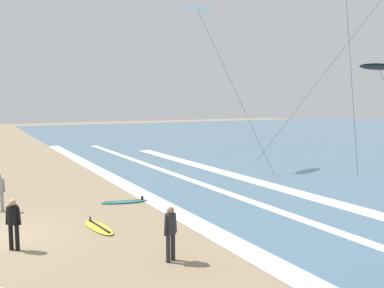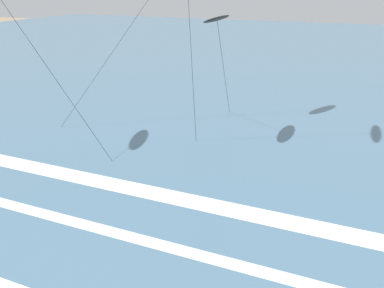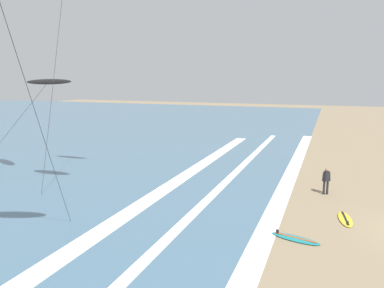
{
  "view_description": "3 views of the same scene",
  "coord_description": "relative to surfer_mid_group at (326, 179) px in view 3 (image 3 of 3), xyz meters",
  "views": [
    {
      "loc": [
        14.19,
        -0.32,
        4.51
      ],
      "look_at": [
        -1.42,
        8.3,
        2.65
      ],
      "focal_mm": 36.77,
      "sensor_mm": 36.0,
      "label": 1
    },
    {
      "loc": [
        6.51,
        0.51,
        8.24
      ],
      "look_at": [
        1.76,
        11.57,
        3.44
      ],
      "focal_mm": 38.05,
      "sensor_mm": 36.0,
      "label": 2
    },
    {
      "loc": [
        -18.1,
        4.38,
        6.8
      ],
      "look_at": [
        0.22,
        11.26,
        3.29
      ],
      "focal_mm": 34.67,
      "sensor_mm": 36.0,
      "label": 3
    }
  ],
  "objects": [
    {
      "name": "wave_foam_outer_break",
      "position": [
        -3.35,
        9.32,
        -0.94
      ],
      "size": [
        43.44,
        1.08,
        0.01
      ],
      "primitive_type": "cube",
      "color": "white",
      "rests_on": "ocean_surface"
    },
    {
      "name": "wave_foam_mid_break",
      "position": [
        -4.94,
        6.22,
        -0.94
      ],
      "size": [
        53.41,
        0.56,
        0.01
      ],
      "primitive_type": "cube",
      "color": "white",
      "rests_on": "ocean_surface"
    },
    {
      "name": "wave_foam_shoreline",
      "position": [
        -5.29,
        2.39,
        -0.94
      ],
      "size": [
        56.07,
        0.98,
        0.01
      ],
      "primitive_type": "cube",
      "color": "white",
      "rests_on": "ocean_surface"
    },
    {
      "name": "surfer_mid_group",
      "position": [
        0.0,
        0.0,
        0.0
      ],
      "size": [
        0.32,
        0.51,
        1.6
      ],
      "color": "#232328",
      "rests_on": "ground"
    },
    {
      "name": "kite_black_low_near",
      "position": [
        -4.92,
        15.59,
        5.59
      ],
      "size": [
        1.57,
        7.74,
        6.8
      ],
      "color": "black",
      "rests_on": "ground"
    },
    {
      "name": "surfboard_foreground_flat",
      "position": [
        -3.92,
        -0.98,
        -0.91
      ],
      "size": [
        2.16,
        0.87,
        0.25
      ],
      "color": "yellow",
      "rests_on": "ground"
    },
    {
      "name": "surfboard_near_water",
      "position": [
        -7.07,
        1.07,
        -0.91
      ],
      "size": [
        1.11,
        2.18,
        0.25
      ],
      "color": "teal",
      "rests_on": "ground"
    }
  ]
}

